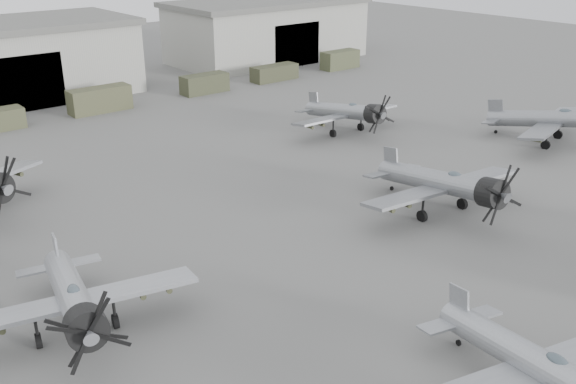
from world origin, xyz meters
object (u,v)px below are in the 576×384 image
aircraft_near_1 (543,368)px  aircraft_mid_3 (557,119)px  aircraft_mid_2 (447,184)px  aircraft_far_1 (349,112)px  aircraft_mid_1 (74,299)px

aircraft_near_1 → aircraft_mid_3: bearing=42.8°
aircraft_mid_2 → aircraft_far_1: bearing=72.2°
aircraft_mid_1 → aircraft_mid_2: bearing=7.7°
aircraft_near_1 → aircraft_mid_1: 21.06m
aircraft_far_1 → aircraft_mid_1: bearing=-152.4°
aircraft_mid_2 → aircraft_far_1: (8.19, 17.80, -0.17)m
aircraft_mid_3 → aircraft_far_1: size_ratio=1.08×
aircraft_mid_1 → aircraft_mid_2: aircraft_mid_2 is taller
aircraft_mid_1 → aircraft_far_1: aircraft_mid_1 is taller
aircraft_near_1 → aircraft_mid_3: aircraft_mid_3 is taller
aircraft_mid_3 → aircraft_near_1: bearing=-164.9°
aircraft_near_1 → aircraft_mid_1: (-12.55, 16.91, 0.08)m
aircraft_near_1 → aircraft_mid_2: aircraft_mid_2 is taller
aircraft_mid_1 → aircraft_far_1: size_ratio=1.02×
aircraft_mid_1 → aircraft_mid_2: size_ratio=0.94×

